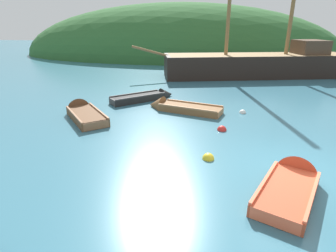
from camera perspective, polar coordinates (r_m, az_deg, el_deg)
The scene contains 10 objects.
ground_plane at distance 9.34m, azimuth 24.29°, elevation -8.14°, with size 120.00×120.00×0.00m, color teal.
shore_hill at distance 39.07m, azimuth 1.90°, elevation 14.39°, with size 42.65×19.49×13.50m, color #2D602D.
sailing_ship at distance 24.60m, azimuth 18.35°, elevation 11.30°, with size 17.91×7.01×12.05m.
rowboat_near_dock at distance 13.76m, azimuth -17.13°, elevation 2.37°, with size 3.20×3.49×1.15m.
rowboat_portside at distance 14.11m, azimuth 2.22°, elevation 3.68°, with size 4.02×2.14×1.04m.
rowboat_far at distance 8.25m, azimuth 24.11°, elevation -11.18°, with size 2.36×3.30×1.15m.
rowboat_outer_left at distance 16.09m, azimuth -4.54°, elevation 5.83°, with size 3.49×3.28×0.86m.
buoy_white at distance 14.20m, azimuth 15.19°, elevation 2.63°, with size 0.34×0.34×0.34m, color white.
buoy_yellow at distance 9.23m, azimuth 8.33°, elevation -6.74°, with size 0.40×0.40×0.40m, color yellow.
buoy_red at distance 11.71m, azimuth 11.09°, elevation -0.85°, with size 0.39×0.39×0.39m, color red.
Camera 1 is at (-2.60, -7.93, 4.20)m, focal length 29.40 mm.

